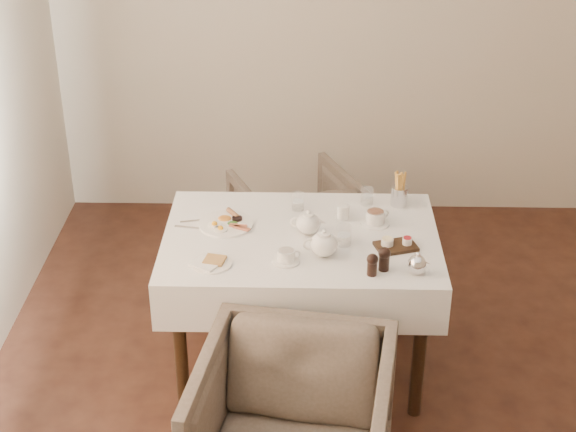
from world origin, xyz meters
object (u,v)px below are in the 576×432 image
(table, at_px, (301,257))
(teapot_centre, at_px, (308,222))
(breakfast_plate, at_px, (226,223))
(armchair_far, at_px, (297,224))

(table, relative_size, teapot_centre, 8.14)
(breakfast_plate, bearing_deg, armchair_far, 59.15)
(breakfast_plate, xyz_separation_m, teapot_centre, (0.39, -0.08, 0.05))
(table, height_order, breakfast_plate, breakfast_plate)
(armchair_far, bearing_deg, table, 67.00)
(table, distance_m, teapot_centre, 0.18)
(armchair_far, relative_size, breakfast_plate, 2.52)
(armchair_far, bearing_deg, teapot_centre, 69.10)
(table, distance_m, armchair_far, 0.99)
(teapot_centre, bearing_deg, breakfast_plate, 173.19)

